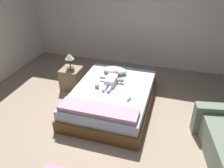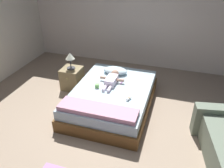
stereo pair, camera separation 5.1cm
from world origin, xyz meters
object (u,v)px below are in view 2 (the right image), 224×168
at_px(toothbrush, 122,82).
at_px(lamp, 70,57).
at_px(nightstand, 72,78).
at_px(bed, 112,98).
at_px(pillow, 115,70).
at_px(baby, 112,79).
at_px(toy_block, 97,86).
at_px(baby_bottle, 129,99).

distance_m(toothbrush, lamp, 1.23).
relative_size(nightstand, lamp, 1.33).
bearing_deg(lamp, bed, -21.83).
xyz_separation_m(bed, lamp, (-1.07, 0.43, 0.54)).
relative_size(pillow, baby, 0.74).
distance_m(lamp, toy_block, 0.96).
bearing_deg(bed, baby_bottle, -34.76).
bearing_deg(nightstand, lamp, 90.00).
relative_size(lamp, baby_bottle, 3.10).
relative_size(toothbrush, lamp, 0.38).
relative_size(baby, lamp, 1.90).
relative_size(toy_block, baby_bottle, 0.74).
bearing_deg(bed, lamp, 158.17).
bearing_deg(baby, pillow, 97.13).
bearing_deg(baby, toothbrush, 17.42).
bearing_deg(baby, bed, -72.47).
bearing_deg(bed, pillow, 101.18).
height_order(bed, baby, baby).
xyz_separation_m(baby, toothbrush, (0.19, 0.06, -0.06)).
bearing_deg(toothbrush, toy_block, -139.12).
bearing_deg(toothbrush, baby_bottle, -64.11).
height_order(toy_block, baby_bottle, toy_block).
relative_size(nightstand, baby_bottle, 4.14).
distance_m(toothbrush, nightstand, 1.21).
distance_m(baby, lamp, 1.04).
bearing_deg(lamp, baby_bottle, -25.65).
height_order(toothbrush, toy_block, toy_block).
bearing_deg(pillow, toy_block, -103.37).
height_order(nightstand, toy_block, toy_block).
height_order(bed, nightstand, nightstand).
height_order(nightstand, lamp, lamp).
bearing_deg(toothbrush, baby, -162.58).
xyz_separation_m(bed, nightstand, (-1.07, 0.43, 0.04)).
xyz_separation_m(pillow, toothbrush, (0.24, -0.32, -0.06)).
relative_size(baby, toy_block, 7.96).
relative_size(pillow, toothbrush, 3.72).
height_order(baby, toothbrush, baby).
bearing_deg(baby, nightstand, 169.15).
bearing_deg(baby, baby_bottle, -47.35).
relative_size(bed, lamp, 5.63).
xyz_separation_m(bed, pillow, (-0.12, 0.62, 0.28)).
xyz_separation_m(toothbrush, baby_bottle, (0.28, -0.57, 0.02)).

